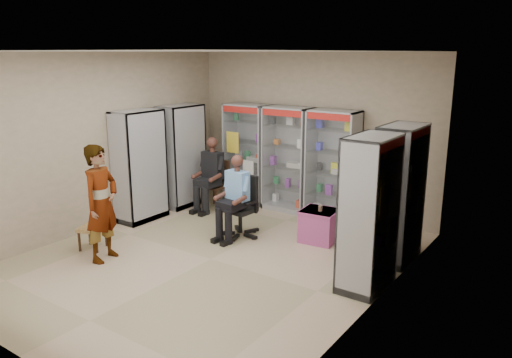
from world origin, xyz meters
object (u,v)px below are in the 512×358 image
Objects in this scene: cabinet_right_far at (399,194)px; office_chair at (240,206)px; cabinet_back_mid at (288,159)px; seated_shopkeeper at (238,199)px; pink_trunk at (319,225)px; cabinet_left_near at (140,166)px; standing_man at (101,203)px; cabinet_right_near at (369,213)px; cabinet_back_right at (332,166)px; woven_stool_a at (359,252)px; cabinet_left_far at (182,156)px; cabinet_back_left at (247,154)px; woven_stool_b at (93,238)px; wooden_chair at (215,185)px.

office_chair is at bearing 102.73° from cabinet_right_far.
cabinet_back_mid reaches higher than seated_shopkeeper.
cabinet_left_near is at bearing -164.48° from pink_trunk.
standing_man reaches higher than pink_trunk.
pink_trunk is at bearing 29.28° from office_chair.
cabinet_right_near is 1.54× the size of seated_shopkeeper.
cabinet_back_mid is 2.77m from cabinet_left_near.
cabinet_right_far reaches higher than standing_man.
cabinet_back_right is 2.27m from woven_stool_a.
cabinet_right_near is 3.67× the size of pink_trunk.
cabinet_left_far is 1.54× the size of seated_shopkeeper.
office_chair reaches higher than pink_trunk.
cabinet_right_near is 4.46m from cabinet_left_near.
cabinet_back_left is at bearing 152.15° from woven_stool_a.
cabinet_right_far is at bearing 30.28° from woven_stool_b.
woven_stool_a reaches higher than woven_stool_b.
seated_shopkeeper is (-0.83, -1.74, -0.35)m from cabinet_back_right.
pink_trunk is at bearing -40.99° from cabinet_back_mid.
cabinet_back_left is 1.00× the size of cabinet_back_right.
seated_shopkeeper is at bearing -86.00° from cabinet_back_mid.
cabinet_right_near reaches higher than office_chair.
cabinet_right_near and cabinet_left_far have the same top height.
woven_stool_a is (2.13, 0.04, -0.44)m from seated_shopkeeper.
office_chair is 2.82× the size of woven_stool_b.
cabinet_back_right is 2.13× the size of wooden_chair.
pink_trunk is (1.32, -1.14, -0.74)m from cabinet_back_mid.
office_chair is (-2.46, -0.56, -0.49)m from cabinet_right_far.
cabinet_back_right is at bearing 108.19° from cabinet_left_far.
cabinet_right_far is 1.16× the size of standing_man.
cabinet_back_left is 1.54× the size of seated_shopkeeper.
wooden_chair reaches higher than pink_trunk.
cabinet_left_far is (-4.46, 1.30, 0.00)m from cabinet_right_near.
cabinet_left_near is at bearing -132.80° from cabinet_back_mid.
woven_stool_b is at bearing -97.76° from cabinet_back_left.
cabinet_back_mid is 1.00× the size of cabinet_right_near.
cabinet_left_far is at bearing 100.22° from woven_stool_b.
cabinet_right_near is (1.63, -2.23, 0.00)m from cabinet_back_right.
woven_stool_b is (-0.22, -2.74, -0.29)m from wooden_chair.
pink_trunk is at bearing -54.80° from standing_man.
cabinet_back_right is 4.76× the size of woven_stool_a.
pink_trunk is (2.27, -1.14, -0.74)m from cabinet_back_left.
standing_man is at bearing -117.59° from cabinet_back_right.
cabinet_right_near is 2.13× the size of wooden_chair.
cabinet_left_far is at bearing -135.00° from cabinet_back_left.
pink_trunk is (3.20, -0.21, -0.74)m from cabinet_left_far.
cabinet_right_near is 1.95× the size of office_chair.
seated_shopkeeper is at bearing -58.31° from cabinet_back_left.
cabinet_back_right reaches higher than standing_man.
wooden_chair is 2.56m from pink_trunk.
office_chair is 0.15m from seated_shopkeeper.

